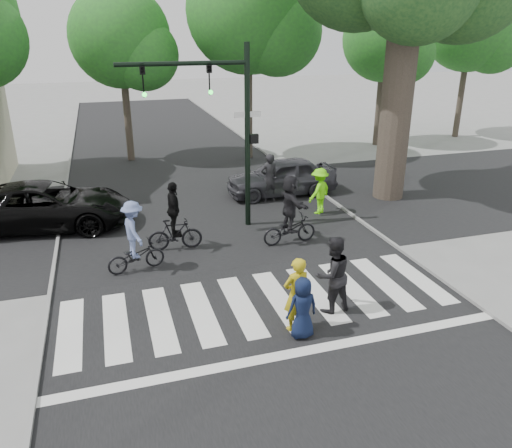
{
  "coord_description": "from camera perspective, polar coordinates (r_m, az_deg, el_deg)",
  "views": [
    {
      "loc": [
        -3.33,
        -9.33,
        6.38
      ],
      "look_at": [
        0.5,
        3.0,
        1.3
      ],
      "focal_mm": 35.0,
      "sensor_mm": 36.0,
      "label": 1
    }
  ],
  "objects": [
    {
      "name": "bg_tree_4",
      "position": [
        29.85,
        15.06,
        19.36
      ],
      "size": [
        4.83,
        4.6,
        8.15
      ],
      "color": "brown",
      "rests_on": "ground"
    },
    {
      "name": "traffic_signal",
      "position": [
        16.15,
        -3.96,
        12.6
      ],
      "size": [
        4.45,
        0.29,
        6.0
      ],
      "color": "black",
      "rests_on": "ground"
    },
    {
      "name": "bg_tree_5",
      "position": [
        33.82,
        23.93,
        19.74
      ],
      "size": [
        5.67,
        5.4,
        9.3
      ],
      "color": "brown",
      "rests_on": "ground"
    },
    {
      "name": "car_grey",
      "position": [
        20.38,
        2.91,
        5.44
      ],
      "size": [
        4.48,
        1.81,
        1.52
      ],
      "primitive_type": "imported",
      "rotation": [
        0.0,
        0.0,
        -1.57
      ],
      "color": "#37373D",
      "rests_on": "ground"
    },
    {
      "name": "bg_tree_2",
      "position": [
        26.0,
        -14.63,
        19.51
      ],
      "size": [
        5.04,
        4.8,
        8.4
      ],
      "color": "brown",
      "rests_on": "ground"
    },
    {
      "name": "bg_tree_3",
      "position": [
        25.77,
        -0.01,
        22.72
      ],
      "size": [
        6.3,
        6.0,
        10.2
      ],
      "color": "brown",
      "rests_on": "ground"
    },
    {
      "name": "bystander_dark",
      "position": [
        19.47,
        1.51,
        5.29
      ],
      "size": [
        0.71,
        0.48,
        1.91
      ],
      "primitive_type": "imported",
      "rotation": [
        0.0,
        0.0,
        3.17
      ],
      "color": "black",
      "rests_on": "ground"
    },
    {
      "name": "ground",
      "position": [
        11.78,
        2.04,
        -11.32
      ],
      "size": [
        120.0,
        120.0,
        0.0
      ],
      "primitive_type": "plane",
      "color": "gray",
      "rests_on": "ground"
    },
    {
      "name": "car_suv",
      "position": [
        18.34,
        -22.92,
        1.95
      ],
      "size": [
        5.97,
        3.45,
        1.56
      ],
      "primitive_type": "imported",
      "rotation": [
        0.0,
        0.0,
        1.41
      ],
      "color": "black",
      "rests_on": "ground"
    },
    {
      "name": "curb_right",
      "position": [
        17.77,
        12.19,
        0.09
      ],
      "size": [
        0.1,
        70.0,
        0.1
      ],
      "primitive_type": "cube",
      "color": "gray",
      "rests_on": "ground"
    },
    {
      "name": "cyclist_mid",
      "position": [
        15.33,
        -9.31,
        0.17
      ],
      "size": [
        1.68,
        1.03,
        2.15
      ],
      "color": "black",
      "rests_on": "ground"
    },
    {
      "name": "cyclist_right",
      "position": [
        15.57,
        3.9,
        1.19
      ],
      "size": [
        1.79,
        1.67,
        2.23
      ],
      "color": "black",
      "rests_on": "ground"
    },
    {
      "name": "pedestrian_child",
      "position": [
        11.02,
        5.33,
        -9.54
      ],
      "size": [
        0.73,
        0.49,
        1.44
      ],
      "primitive_type": "imported",
      "rotation": [
        0.0,
        0.0,
        3.19
      ],
      "color": "#0F1937",
      "rests_on": "ground"
    },
    {
      "name": "pedestrian_adult",
      "position": [
        11.96,
        8.74,
        -5.74
      ],
      "size": [
        1.04,
        0.87,
        1.92
      ],
      "primitive_type": "imported",
      "rotation": [
        0.0,
        0.0,
        3.31
      ],
      "color": "black",
      "rests_on": "ground"
    },
    {
      "name": "pedestrian_woman",
      "position": [
        11.18,
        4.65,
        -8.03
      ],
      "size": [
        0.7,
        0.5,
        1.77
      ],
      "primitive_type": "imported",
      "rotation": [
        0.0,
        0.0,
        3.27
      ],
      "color": "gold",
      "rests_on": "ground"
    },
    {
      "name": "crosswalk",
      "position": [
        12.31,
        1.02,
        -9.7
      ],
      "size": [
        10.0,
        3.85,
        0.01
      ],
      "color": "silver",
      "rests_on": "ground"
    },
    {
      "name": "curb_left",
      "position": [
        15.76,
        -22.01,
        -3.88
      ],
      "size": [
        0.1,
        70.0,
        0.1
      ],
      "primitive_type": "cube",
      "color": "gray",
      "rests_on": "ground"
    },
    {
      "name": "road_cross",
      "position": [
        18.76,
        -6.0,
        1.49
      ],
      "size": [
        70.0,
        10.0,
        0.01
      ],
      "primitive_type": "cube",
      "color": "black",
      "rests_on": "ground"
    },
    {
      "name": "cyclist_left",
      "position": [
        14.2,
        -13.71,
        -1.93
      ],
      "size": [
        1.7,
        1.16,
        2.05
      ],
      "color": "black",
      "rests_on": "ground"
    },
    {
      "name": "bystander_hivis",
      "position": [
        18.35,
        7.26,
        3.76
      ],
      "size": [
        1.27,
        1.12,
        1.7
      ],
      "primitive_type": "imported",
      "rotation": [
        0.0,
        0.0,
        3.7
      ],
      "color": "#6DFF0D",
      "rests_on": "ground"
    },
    {
      "name": "road_stem",
      "position": [
        16.03,
        -3.83,
        -2.0
      ],
      "size": [
        10.0,
        70.0,
        0.01
      ],
      "primitive_type": "cube",
      "color": "black",
      "rests_on": "ground"
    }
  ]
}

